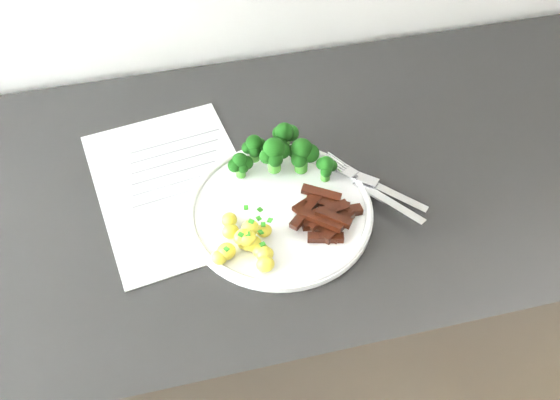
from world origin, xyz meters
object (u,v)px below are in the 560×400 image
object	(u,v)px
plate	(280,210)
broccoli	(281,152)
counter	(236,335)
fork	(374,191)
beef_strips	(326,217)
recipe_paper	(174,185)
knife	(383,190)
potatoes	(246,242)

from	to	relation	value
plate	broccoli	size ratio (longest dim) A/B	1.70
counter	fork	size ratio (longest dim) A/B	14.11
plate	beef_strips	bearing A→B (deg)	-31.31
recipe_paper	fork	distance (m)	0.29
broccoli	beef_strips	size ratio (longest dim) A/B	1.43
counter	plate	xyz separation A→B (m)	(0.08, -0.06, 0.45)
counter	knife	world-z (taller)	knife
fork	knife	size ratio (longest dim) A/B	1.17
potatoes	knife	size ratio (longest dim) A/B	0.75
recipe_paper	beef_strips	bearing A→B (deg)	-31.64
recipe_paper	broccoli	size ratio (longest dim) A/B	2.17
fork	broccoli	bearing A→B (deg)	145.93
broccoli	knife	world-z (taller)	broccoli
broccoli	potatoes	distance (m)	0.15
fork	knife	distance (m)	0.02
broccoli	fork	bearing A→B (deg)	-34.07
counter	fork	distance (m)	0.51
fork	potatoes	bearing A→B (deg)	-165.60
beef_strips	fork	xyz separation A→B (m)	(0.08, 0.03, -0.00)
recipe_paper	beef_strips	size ratio (longest dim) A/B	3.11
knife	beef_strips	bearing A→B (deg)	-159.80
broccoli	knife	bearing A→B (deg)	-28.76
counter	plate	distance (m)	0.46
plate	beef_strips	xyz separation A→B (m)	(0.06, -0.04, 0.01)
counter	knife	xyz separation A→B (m)	(0.23, -0.06, 0.45)
plate	knife	xyz separation A→B (m)	(0.16, 0.00, 0.00)
plate	fork	xyz separation A→B (m)	(0.14, -0.00, 0.01)
broccoli	fork	xyz separation A→B (m)	(0.12, -0.08, -0.03)
counter	beef_strips	world-z (taller)	beef_strips
recipe_paper	potatoes	bearing A→B (deg)	-60.44
broccoli	beef_strips	distance (m)	0.12
potatoes	fork	distance (m)	0.20
potatoes	knife	world-z (taller)	potatoes
recipe_paper	broccoli	xyz separation A→B (m)	(0.16, -0.01, 0.05)
recipe_paper	fork	world-z (taller)	fork
potatoes	fork	bearing A→B (deg)	14.40
potatoes	beef_strips	bearing A→B (deg)	9.96
potatoes	beef_strips	distance (m)	0.12
recipe_paper	knife	size ratio (longest dim) A/B	2.39
potatoes	knife	bearing A→B (deg)	14.72
broccoli	potatoes	bearing A→B (deg)	-121.09
plate	broccoli	distance (m)	0.09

